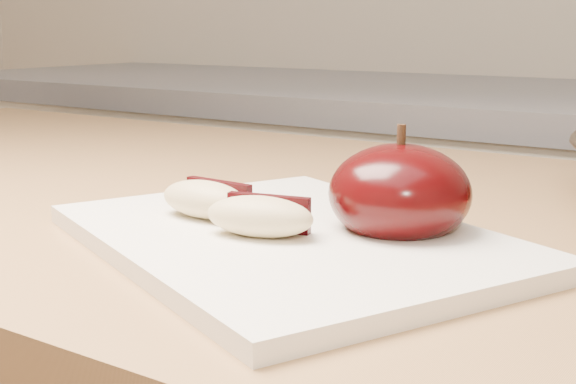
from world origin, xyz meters
The scene contains 5 objects.
back_cabinet centered at (0.00, 1.20, 0.47)m, with size 2.40×0.62×0.94m.
cutting_board centered at (0.07, 0.37, 0.91)m, with size 0.30×0.22×0.01m, color white.
apple_half centered at (0.13, 0.42, 0.93)m, with size 0.12×0.12×0.08m.
apple_wedge_a centered at (0.01, 0.37, 0.92)m, with size 0.07×0.04×0.03m.
apple_wedge_b centered at (0.07, 0.35, 0.92)m, with size 0.08×0.05×0.03m.
Camera 1 is at (0.35, -0.04, 1.04)m, focal length 50.00 mm.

